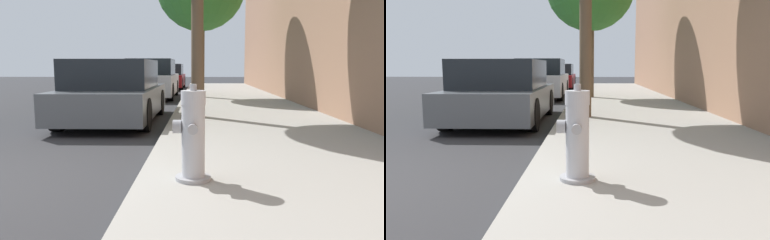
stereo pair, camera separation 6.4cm
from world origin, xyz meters
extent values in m
cube|color=#99968E|center=(3.34, 0.00, 0.07)|extent=(3.37, 40.00, 0.15)
cylinder|color=#97979C|center=(2.19, -0.13, 0.17)|extent=(0.33, 0.33, 0.04)
cylinder|color=#B2B2B7|center=(2.19, -0.13, 0.51)|extent=(0.21, 0.21, 0.66)
cylinder|color=#B2B2B7|center=(2.19, -0.13, 0.91)|extent=(0.22, 0.22, 0.13)
cylinder|color=#97979C|center=(2.19, -0.13, 1.00)|extent=(0.06, 0.06, 0.06)
cylinder|color=#97979C|center=(2.19, -0.27, 0.65)|extent=(0.09, 0.07, 0.09)
cylinder|color=#97979C|center=(2.19, 0.01, 0.65)|extent=(0.09, 0.07, 0.09)
cylinder|color=#97979C|center=(2.05, -0.13, 0.65)|extent=(0.08, 0.12, 0.12)
cube|color=#4C5156|center=(0.44, 4.51, 0.46)|extent=(1.78, 3.96, 0.57)
cube|color=black|center=(0.44, 4.35, 1.03)|extent=(1.63, 2.18, 0.58)
cylinder|color=black|center=(-0.37, 5.74, 0.31)|extent=(0.20, 0.62, 0.62)
cylinder|color=black|center=(1.25, 5.74, 0.31)|extent=(0.20, 0.62, 0.62)
cylinder|color=black|center=(-0.37, 3.28, 0.31)|extent=(0.20, 0.62, 0.62)
cylinder|color=black|center=(1.25, 3.28, 0.31)|extent=(0.20, 0.62, 0.62)
cube|color=#B7B7BC|center=(0.47, 10.76, 0.53)|extent=(1.72, 4.30, 0.71)
cube|color=black|center=(0.47, 10.59, 1.17)|extent=(1.58, 2.36, 0.58)
cylinder|color=black|center=(-0.31, 12.09, 0.32)|extent=(0.20, 0.63, 0.63)
cylinder|color=black|center=(1.25, 12.09, 0.32)|extent=(0.20, 0.63, 0.63)
cylinder|color=black|center=(-0.31, 9.43, 0.32)|extent=(0.20, 0.63, 0.63)
cylinder|color=black|center=(1.25, 9.43, 0.32)|extent=(0.20, 0.63, 0.63)
cube|color=maroon|center=(0.52, 16.50, 0.47)|extent=(1.78, 4.31, 0.59)
cube|color=black|center=(0.52, 16.33, 1.05)|extent=(1.64, 2.37, 0.55)
cylinder|color=black|center=(-0.29, 17.84, 0.33)|extent=(0.20, 0.65, 0.65)
cylinder|color=black|center=(1.33, 17.84, 0.33)|extent=(0.20, 0.65, 0.65)
cylinder|color=black|center=(-0.29, 15.16, 0.33)|extent=(0.20, 0.65, 0.65)
cylinder|color=black|center=(1.33, 15.16, 0.33)|extent=(0.20, 0.65, 0.65)
cylinder|color=brown|center=(2.20, 4.30, 1.82)|extent=(0.25, 0.25, 3.34)
cylinder|color=brown|center=(2.28, 9.36, 1.52)|extent=(0.27, 0.27, 2.73)
camera|label=1|loc=(2.25, -3.47, 1.19)|focal=35.00mm
camera|label=2|loc=(2.31, -3.47, 1.19)|focal=35.00mm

